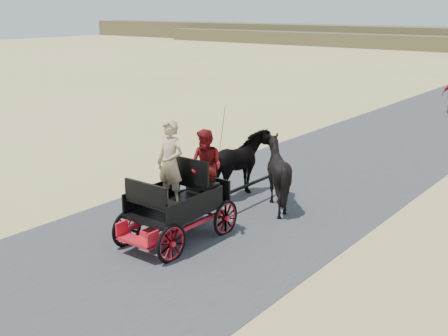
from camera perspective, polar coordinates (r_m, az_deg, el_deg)
The scene contains 8 objects.
ground at distance 10.76m, azimuth -11.30°, elevation -10.31°, with size 140.00×140.00×0.00m, color tan.
road at distance 10.76m, azimuth -11.30°, elevation -10.29°, with size 6.00×140.00×0.01m, color #38383A.
ridge_near at distance 74.41m, azimuth 7.64°, elevation 12.94°, with size 40.00×4.00×1.60m, color brown.
carriage at distance 11.84m, azimuth -4.76°, elevation -5.61°, with size 1.30×2.40×0.72m, color black, non-canonical shape.
horse_left at distance 14.22m, azimuth 1.69°, elevation 0.25°, with size 0.91×2.01×1.70m, color black.
horse_right at distance 13.63m, azimuth 5.44°, elevation -0.52°, with size 1.37×1.54×1.70m, color black.
driver_man at distance 11.60m, azimuth -5.47°, elevation 0.48°, with size 0.66×0.43×1.80m, color tan.
passenger_woman at distance 11.71m, azimuth -1.83°, elevation 0.12°, with size 0.77×0.60×1.58m, color #660C0F.
Camera 1 is at (7.41, -6.20, 4.73)m, focal length 45.00 mm.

